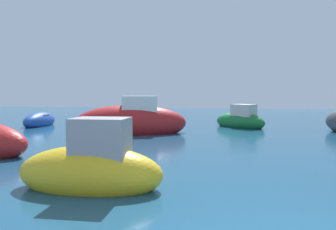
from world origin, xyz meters
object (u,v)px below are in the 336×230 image
moored_boat_5 (40,121)px  moored_boat_6 (91,169)px  moored_boat_3 (131,122)px  moored_boat_2 (240,120)px

moored_boat_5 → moored_boat_6: size_ratio=1.03×
moored_boat_3 → moored_boat_5: moored_boat_3 is taller
moored_boat_2 → moored_boat_6: size_ratio=1.07×
moored_boat_2 → moored_boat_5: bearing=43.6°
moored_boat_2 → moored_boat_3: (-5.57, -4.05, 0.17)m
moored_boat_5 → moored_boat_2: bearing=92.1°
moored_boat_3 → moored_boat_6: (2.07, -9.30, -0.16)m
moored_boat_3 → moored_boat_6: bearing=86.1°
moored_boat_2 → moored_boat_5: 12.50m
moored_boat_3 → moored_boat_5: 7.28m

